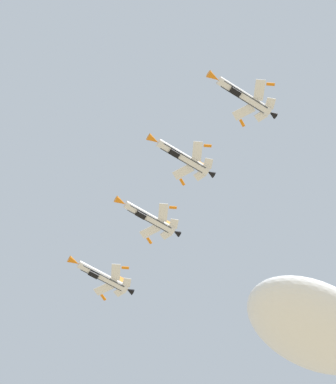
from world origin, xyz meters
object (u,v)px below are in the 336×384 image
Objects in this scene: fighter_jet_right_wing at (148,217)px; fighter_jet_left_outer at (102,276)px; fighter_jet_lead at (243,95)px; fighter_jet_left_wing at (182,156)px.

fighter_jet_left_outer is at bearing 6.06° from fighter_jet_right_wing.
fighter_jet_left_wing reaches higher than fighter_jet_lead.
fighter_jet_right_wing reaches higher than fighter_jet_lead.
fighter_jet_right_wing is at bearing -173.94° from fighter_jet_left_outer.
fighter_jet_lead is 32.89m from fighter_jet_right_wing.
fighter_jet_lead reaches higher than fighter_jet_left_outer.
fighter_jet_left_outer is at bearing 3.34° from fighter_jet_lead.
fighter_jet_lead is at bearing -176.66° from fighter_jet_left_outer.
fighter_jet_left_wing is 1.00× the size of fighter_jet_right_wing.
fighter_jet_left_wing reaches higher than fighter_jet_right_wing.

